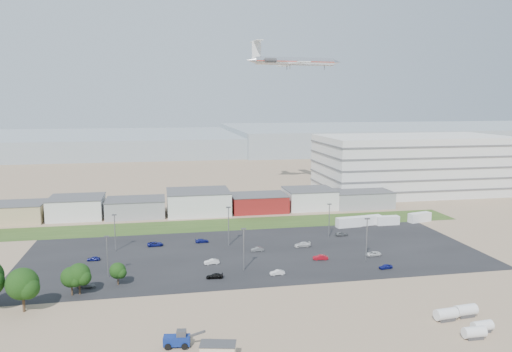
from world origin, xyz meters
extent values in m
plane|color=#94785E|center=(0.00, 0.00, 0.00)|extent=(700.00, 700.00, 0.00)
cube|color=black|center=(5.00, 20.00, 0.01)|extent=(120.00, 50.00, 0.01)
cube|color=#2E481B|center=(0.00, 52.00, 0.01)|extent=(160.00, 16.00, 0.02)
cube|color=silver|center=(90.00, 95.00, 12.50)|extent=(80.00, 40.00, 25.00)
imported|color=silver|center=(34.94, 11.52, 0.57)|extent=(4.11, 1.93, 1.14)
imported|color=maroon|center=(20.43, 11.10, 0.64)|extent=(3.99, 1.82, 1.27)
imported|color=navy|center=(33.73, 1.49, 0.57)|extent=(3.48, 1.74, 1.14)
imported|color=black|center=(-7.61, 2.84, 0.56)|extent=(4.01, 1.94, 1.12)
imported|color=silver|center=(-7.21, 12.98, 0.62)|extent=(3.86, 1.65, 1.24)
imported|color=navy|center=(-36.42, 21.38, 0.54)|extent=(3.26, 1.45, 1.09)
imported|color=navy|center=(-7.97, 32.48, 0.55)|extent=(3.88, 1.79, 1.10)
imported|color=#595B5E|center=(5.98, 21.23, 0.56)|extent=(3.44, 1.27, 1.12)
imported|color=#595B5E|center=(33.82, 31.67, 0.64)|extent=(3.80, 1.56, 1.29)
imported|color=navy|center=(-21.09, 31.46, 0.61)|extent=(4.56, 2.38, 1.23)
imported|color=#595B5E|center=(-35.52, 2.24, 0.54)|extent=(3.92, 2.00, 1.09)
imported|color=silver|center=(19.09, 22.96, 0.65)|extent=(4.52, 1.85, 1.31)
imported|color=silver|center=(7.02, 2.35, 0.57)|extent=(3.55, 1.48, 1.14)
camera|label=1|loc=(-19.06, -106.21, 40.28)|focal=35.00mm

